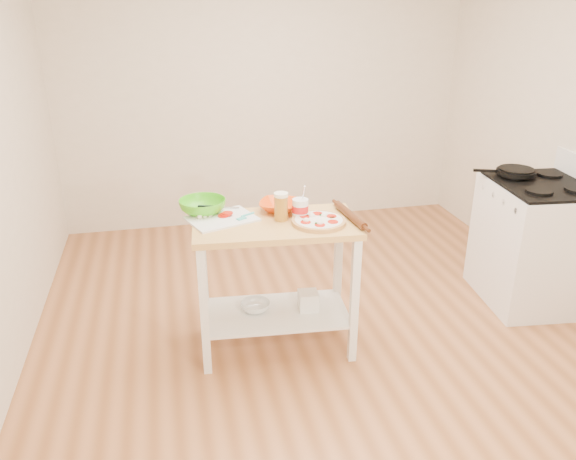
% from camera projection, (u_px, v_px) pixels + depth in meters
% --- Properties ---
extents(room_shell, '(4.04, 4.54, 2.74)m').
position_uv_depth(room_shell, '(330.00, 144.00, 3.45)').
color(room_shell, '#B47042').
rests_on(room_shell, ground).
extents(prep_island, '(1.06, 0.63, 0.90)m').
position_uv_depth(prep_island, '(276.00, 260.00, 3.57)').
color(prep_island, '#DEAC5B').
rests_on(prep_island, ground).
extents(gas_stove, '(0.75, 0.85, 1.11)m').
position_uv_depth(gas_stove, '(534.00, 243.00, 4.23)').
color(gas_stove, white).
rests_on(gas_stove, ground).
extents(skillet, '(0.44, 0.29, 0.03)m').
position_uv_depth(skillet, '(515.00, 172.00, 4.20)').
color(skillet, black).
rests_on(skillet, gas_stove).
extents(pizza, '(0.33, 0.33, 0.05)m').
position_uv_depth(pizza, '(318.00, 221.00, 3.44)').
color(pizza, tan).
rests_on(pizza, prep_island).
extents(cutting_board, '(0.48, 0.42, 0.04)m').
position_uv_depth(cutting_board, '(221.00, 218.00, 3.50)').
color(cutting_board, white).
rests_on(cutting_board, prep_island).
extents(spatula, '(0.13, 0.12, 0.01)m').
position_uv_depth(spatula, '(245.00, 216.00, 3.51)').
color(spatula, '#3AB8B4').
rests_on(spatula, cutting_board).
extents(knife, '(0.27, 0.09, 0.01)m').
position_uv_depth(knife, '(213.00, 207.00, 3.66)').
color(knife, silver).
rests_on(knife, cutting_board).
extents(orange_bowl, '(0.34, 0.34, 0.06)m').
position_uv_depth(orange_bowl, '(280.00, 206.00, 3.64)').
color(orange_bowl, '#F94F0D').
rests_on(orange_bowl, prep_island).
extents(green_bowl, '(0.39, 0.39, 0.09)m').
position_uv_depth(green_bowl, '(203.00, 206.00, 3.59)').
color(green_bowl, '#47C416').
rests_on(green_bowl, prep_island).
extents(beer_pint, '(0.09, 0.09, 0.18)m').
position_uv_depth(beer_pint, '(281.00, 206.00, 3.46)').
color(beer_pint, '#AC7222').
rests_on(beer_pint, prep_island).
extents(yogurt_tub, '(0.10, 0.10, 0.22)m').
position_uv_depth(yogurt_tub, '(300.00, 208.00, 3.51)').
color(yogurt_tub, white).
rests_on(yogurt_tub, prep_island).
extents(rolling_pin, '(0.08, 0.42, 0.05)m').
position_uv_depth(rolling_pin, '(350.00, 215.00, 3.50)').
color(rolling_pin, '#532813').
rests_on(rolling_pin, prep_island).
extents(shelf_glass_bowl, '(0.22, 0.22, 0.06)m').
position_uv_depth(shelf_glass_bowl, '(255.00, 306.00, 3.71)').
color(shelf_glass_bowl, silver).
rests_on(shelf_glass_bowl, prep_island).
extents(shelf_bin, '(0.14, 0.14, 0.13)m').
position_uv_depth(shelf_bin, '(308.00, 301.00, 3.72)').
color(shelf_bin, white).
rests_on(shelf_bin, prep_island).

